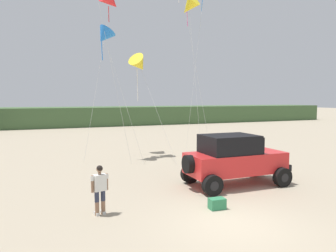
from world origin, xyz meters
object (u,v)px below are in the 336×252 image
Objects in this scene: kite_green_box at (189,6)px; kite_white_parafoil at (104,36)px; person_watching at (100,187)px; jeep at (234,158)px; cooler_box at (217,204)px; kite_orange_streamer at (139,65)px; kite_pink_ribbon at (111,1)px.

kite_white_parafoil is at bearing -155.61° from kite_green_box.
kite_green_box reaches higher than person_watching.
jeep is 8.68× the size of cooler_box.
kite_orange_streamer is at bearing 14.30° from kite_white_parafoil.
person_watching is 0.15× the size of kite_pink_ribbon.
kite_green_box is at bearing 73.84° from jeep.
kite_orange_streamer is (-1.69, 8.66, 4.92)m from jeep.
kite_green_box is 6.48m from kite_pink_ribbon.
cooler_box is 0.05× the size of kite_pink_ribbon.
jeep is 0.70× the size of kite_orange_streamer.
kite_white_parafoil is (-1.80, 10.43, 7.49)m from cooler_box.
person_watching is at bearing -104.35° from kite_pink_ribbon.
kite_orange_streamer is 2.96m from kite_white_parafoil.
kite_pink_ribbon is at bearing 96.53° from cooler_box.
kite_pink_ribbon is at bearing 69.10° from kite_white_parafoil.
kite_white_parafoil is (-2.43, -0.62, 1.56)m from kite_orange_streamer.
kite_pink_ribbon is 1.38× the size of kite_white_parafoil.
jeep is at bearing 48.95° from cooler_box.
person_watching is 0.20× the size of kite_white_parafoil.
person_watching is at bearing -126.61° from kite_green_box.
kite_green_box reaches higher than kite_orange_streamer.
kite_orange_streamer reaches higher than cooler_box.
kite_orange_streamer is at bearing -55.04° from kite_pink_ribbon.
jeep is at bearing 12.59° from person_watching.
jeep is 6.36m from person_watching.
cooler_box is at bearing -112.18° from kite_green_box.
kite_pink_ribbon is 4.09m from kite_white_parafoil.
cooler_box is (3.88, -1.01, -0.75)m from person_watching.
kite_orange_streamer is 5.14m from kite_pink_ribbon.
jeep is 3.48m from cooler_box.
kite_pink_ribbon is (-3.11, 10.69, 9.42)m from jeep.
jeep is at bearing -73.79° from kite_pink_ribbon.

